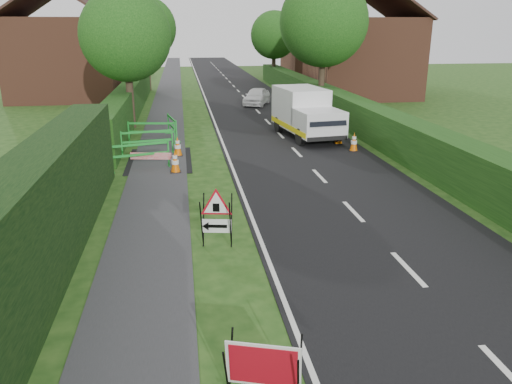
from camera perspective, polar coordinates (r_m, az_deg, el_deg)
ground at (r=9.50m, az=5.50°, el=-12.56°), size 120.00×120.00×0.00m
road_surface at (r=43.42m, az=-2.43°, el=11.84°), size 6.00×90.00×0.02m
footpath at (r=43.18m, az=-9.86°, el=11.57°), size 2.00×90.00×0.02m
hedge_west_near at (r=9.72m, az=-25.43°, el=-13.67°), size 1.10×18.00×2.50m
hedge_west_far at (r=30.43m, az=-14.04°, el=8.55°), size 1.00×24.00×1.80m
hedge_east at (r=25.85m, az=11.14°, el=7.10°), size 1.20×50.00×1.50m
house_west at (r=38.77m, az=-20.93°, el=14.23°), size 7.50×7.40×7.88m
house_east_a at (r=38.26m, az=11.93°, el=14.96°), size 7.50×7.40×7.88m
house_east_b at (r=51.88m, az=7.56°, el=15.96°), size 7.50×7.40×7.88m
tree_nw at (r=26.02m, az=-14.69°, el=16.89°), size 4.40×4.40×6.70m
tree_ne at (r=31.08m, az=7.76°, el=18.71°), size 5.20×5.20×7.79m
tree_fw at (r=41.98m, az=-12.54°, el=17.83°), size 4.80×4.80×7.24m
tree_fe at (r=46.68m, az=2.08°, el=17.49°), size 4.20×4.20×6.33m
red_rect_sign at (r=7.15m, az=0.83°, el=-19.34°), size 1.14×0.89×0.86m
triangle_sign at (r=11.36m, az=-4.74°, el=-2.49°), size 0.97×0.97×1.21m
works_van at (r=23.36m, az=5.65°, el=9.10°), size 2.50×5.02×2.20m
traffic_cone_0 at (r=20.98m, az=11.14°, el=5.65°), size 0.38×0.38×0.79m
traffic_cone_1 at (r=22.18m, az=9.43°, el=6.42°), size 0.38×0.38×0.79m
traffic_cone_2 at (r=25.56m, az=8.25°, el=8.03°), size 0.38×0.38×0.79m
traffic_cone_3 at (r=17.72m, az=-9.23°, el=3.44°), size 0.38×0.38×0.79m
traffic_cone_4 at (r=20.05m, az=-8.95°, el=5.18°), size 0.38×0.38×0.79m
ped_barrier_0 at (r=18.29m, az=-13.05°, el=4.43°), size 2.08×0.86×1.00m
ped_barrier_1 at (r=20.47m, az=-12.33°, el=5.94°), size 2.09×0.70×1.00m
ped_barrier_2 at (r=22.29m, az=-11.85°, el=6.96°), size 2.09×0.66×1.00m
ped_barrier_3 at (r=23.34m, az=-9.58°, el=7.59°), size 0.74×2.09×1.00m
redwhite_plank at (r=18.56m, az=-11.84°, el=2.71°), size 1.48×0.32×0.25m
hatchback_car at (r=33.38m, az=0.08°, el=10.88°), size 2.44×3.55×1.12m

